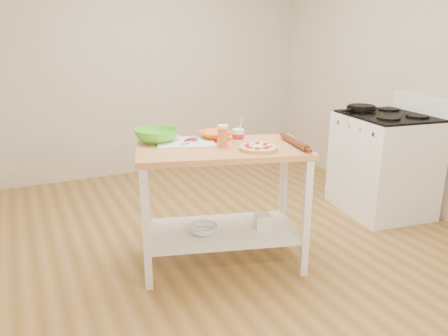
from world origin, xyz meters
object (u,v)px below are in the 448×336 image
skillet (361,108)px  orange_bowl (215,135)px  beer_pint (223,136)px  shelf_glass_bowl (203,229)px  gas_stove (383,163)px  shelf_bin (263,221)px  pizza (258,147)px  cutting_board (186,142)px  prep_island (222,180)px  rolling_pin (295,142)px  yogurt_tub (238,136)px  green_bowl (157,135)px  spatula (189,142)px  knife (171,137)px

skillet → orange_bowl: size_ratio=1.83×
beer_pint → shelf_glass_bowl: (-0.15, 0.01, -0.68)m
gas_stove → skillet: (-0.12, 0.23, 0.50)m
gas_stove → shelf_bin: gas_stove is taller
pizza → cutting_board: size_ratio=0.56×
prep_island → orange_bowl: bearing=77.4°
cutting_board → shelf_glass_bowl: (0.05, -0.19, -0.61)m
skillet → shelf_bin: skillet is taller
prep_island → rolling_pin: (0.47, -0.20, 0.27)m
beer_pint → cutting_board: bearing=134.4°
prep_island → cutting_board: cutting_board is taller
yogurt_tub → pizza: bearing=-81.3°
green_bowl → yogurt_tub: bearing=-29.0°
green_bowl → spatula: bearing=-43.7°
orange_bowl → rolling_pin: bearing=-45.9°
cutting_board → shelf_bin: (0.48, -0.30, -0.59)m
skillet → shelf_bin: size_ratio=3.87×
prep_island → shelf_glass_bowl: 0.39m
prep_island → green_bowl: bearing=138.8°
gas_stove → pizza: size_ratio=4.20×
rolling_pin → prep_island: bearing=157.5°
prep_island → cutting_board: size_ratio=2.77×
skillet → shelf_glass_bowl: size_ratio=2.04×
skillet → shelf_glass_bowl: bearing=-179.8°
spatula → shelf_bin: 0.81m
spatula → yogurt_tub: bearing=-27.6°
spatula → knife: (-0.06, 0.21, 0.00)m
pizza → shelf_glass_bowl: (-0.33, 0.19, -0.62)m
green_bowl → knife: bearing=17.6°
green_bowl → cutting_board: bearing=-35.7°
rolling_pin → shelf_bin: size_ratio=3.63×
orange_bowl → spatula: bearing=-160.7°
beer_pint → shelf_bin: beer_pint is taller
cutting_board → gas_stove: bearing=19.9°
pizza → spatula: (-0.37, 0.34, -0.00)m
green_bowl → shelf_glass_bowl: bearing=-55.1°
skillet → knife: skillet is taller
skillet → yogurt_tub: yogurt_tub is taller
gas_stove → knife: gas_stove is taller
orange_bowl → green_bowl: bearing=168.4°
shelf_bin → cutting_board: bearing=148.4°
pizza → yogurt_tub: bearing=98.7°
shelf_bin → pizza: bearing=-140.4°
gas_stove → rolling_pin: gas_stove is taller
gas_stove → skillet: bearing=125.6°
beer_pint → shelf_bin: (0.28, -0.09, -0.66)m
knife → yogurt_tub: bearing=-25.0°
skillet → yogurt_tub: (-1.55, -0.45, -0.02)m
cutting_board → yogurt_tub: bearing=-6.8°
gas_stove → spatula: (-2.01, -0.10, 0.44)m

